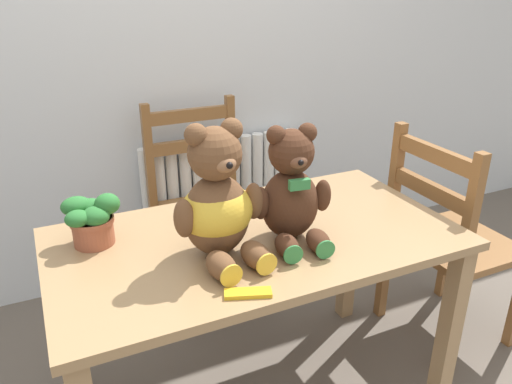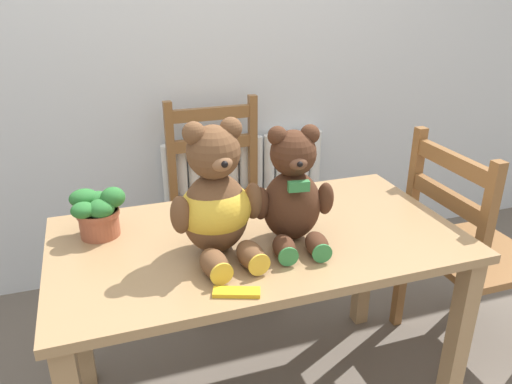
% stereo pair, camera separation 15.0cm
% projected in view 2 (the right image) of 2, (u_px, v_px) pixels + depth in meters
% --- Properties ---
extents(wall_back, '(8.00, 0.04, 2.60)m').
position_uv_depth(wall_back, '(183.00, 19.00, 2.32)').
color(wall_back, silver).
rests_on(wall_back, ground_plane).
extents(radiator, '(0.88, 0.10, 0.72)m').
position_uv_depth(radiator, '(245.00, 207.00, 2.73)').
color(radiator, white).
rests_on(radiator, ground_plane).
extents(dining_table, '(1.31, 0.71, 0.71)m').
position_uv_depth(dining_table, '(258.00, 263.00, 1.66)').
color(dining_table, '#9E7A51').
rests_on(dining_table, ground_plane).
extents(wooden_chair_behind, '(0.46, 0.44, 0.95)m').
position_uv_depth(wooden_chair_behind, '(222.00, 204.00, 2.43)').
color(wooden_chair_behind, brown).
rests_on(wooden_chair_behind, ground_plane).
extents(wooden_chair_side, '(0.42, 0.45, 0.94)m').
position_uv_depth(wooden_chair_side, '(467.00, 251.00, 2.00)').
color(wooden_chair_side, brown).
rests_on(wooden_chair_side, ground_plane).
extents(teddy_bear_left, '(0.29, 0.31, 0.41)m').
position_uv_depth(teddy_bear_left, '(216.00, 202.00, 1.46)').
color(teddy_bear_left, brown).
rests_on(teddy_bear_left, dining_table).
extents(teddy_bear_right, '(0.26, 0.27, 0.37)m').
position_uv_depth(teddy_bear_right, '(293.00, 193.00, 1.53)').
color(teddy_bear_right, '#472819').
rests_on(teddy_bear_right, dining_table).
extents(potted_plant, '(0.17, 0.14, 0.16)m').
position_uv_depth(potted_plant, '(98.00, 211.00, 1.59)').
color(potted_plant, '#9E5138').
rests_on(potted_plant, dining_table).
extents(chocolate_bar, '(0.13, 0.08, 0.01)m').
position_uv_depth(chocolate_bar, '(237.00, 292.00, 1.32)').
color(chocolate_bar, gold).
rests_on(chocolate_bar, dining_table).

